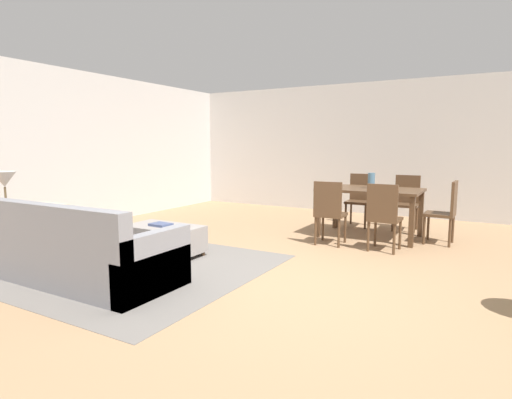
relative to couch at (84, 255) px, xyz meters
name	(u,v)px	position (x,y,z in m)	size (l,w,h in m)	color
ground_plane	(280,284)	(1.82, 0.95, -0.29)	(10.80, 10.80, 0.00)	#9E7A56
wall_back	(391,149)	(1.82, 5.95, 1.06)	(9.00, 0.12, 2.70)	beige
wall_left	(46,150)	(-2.68, 1.45, 1.06)	(0.12, 11.00, 2.70)	beige
area_rug	(131,266)	(0.00, 0.63, -0.28)	(3.00, 2.80, 0.01)	slate
couch	(84,255)	(0.00, 0.00, 0.00)	(2.00, 0.94, 0.86)	gray
ottoman_table	(164,238)	(0.01, 1.22, -0.06)	(0.98, 0.57, 0.39)	gray
side_table	(8,227)	(-1.30, -0.03, 0.18)	(0.40, 0.40, 0.59)	brown
table_lamp	(4,181)	(-1.30, -0.03, 0.72)	(0.26, 0.26, 0.53)	brown
dining_table	(370,195)	(2.02, 3.66, 0.38)	(1.51, 0.95, 0.76)	#513823
dining_chair_near_left	(329,209)	(1.67, 2.81, 0.23)	(0.42, 0.42, 0.92)	#513823
dining_chair_near_right	(384,214)	(2.42, 2.82, 0.23)	(0.41, 0.41, 0.92)	#513823
dining_chair_far_left	(360,197)	(1.63, 4.48, 0.23)	(0.41, 0.41, 0.92)	#513823
dining_chair_far_right	(406,199)	(2.41, 4.52, 0.23)	(0.42, 0.42, 0.92)	#513823
dining_chair_head_east	(446,209)	(3.10, 3.69, 0.23)	(0.41, 0.41, 0.92)	#513823
vase_centerpiece	(371,181)	(2.02, 3.71, 0.59)	(0.11, 0.11, 0.24)	slate
book_on_ottoman	(161,225)	(-0.02, 1.19, 0.12)	(0.26, 0.20, 0.03)	#3F4C72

